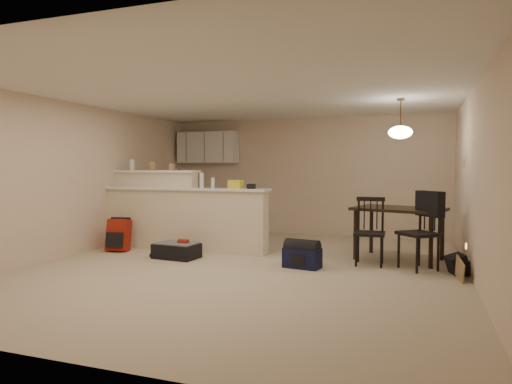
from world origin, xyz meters
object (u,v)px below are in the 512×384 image
at_px(red_backpack, 119,235).
at_px(black_daypack, 458,265).
at_px(dining_chair_near, 370,231).
at_px(navy_duffel, 302,258).
at_px(dining_chair_far, 418,231).
at_px(dining_table, 399,214).
at_px(pendant_lamp, 400,132).
at_px(suitcase, 177,251).

distance_m(red_backpack, black_daypack, 5.38).
bearing_deg(red_backpack, dining_chair_near, -5.16).
bearing_deg(black_daypack, navy_duffel, 81.79).
bearing_deg(dining_chair_far, red_backpack, -128.28).
height_order(dining_table, navy_duffel, dining_table).
bearing_deg(black_daypack, pendant_lamp, 30.01).
relative_size(pendant_lamp, navy_duffel, 1.20).
xyz_separation_m(pendant_lamp, dining_chair_near, (-0.39, -0.54, -1.49)).
relative_size(navy_duffel, black_daypack, 1.73).
distance_m(dining_table, dining_chair_near, 0.70).
relative_size(pendant_lamp, dining_chair_far, 0.57).
distance_m(pendant_lamp, dining_chair_near, 1.63).
relative_size(dining_chair_near, red_backpack, 1.83).
height_order(pendant_lamp, dining_chair_far, pendant_lamp).
bearing_deg(black_daypack, dining_table, 30.01).
relative_size(dining_chair_far, navy_duffel, 2.10).
bearing_deg(dining_chair_far, dining_table, 164.50).
xyz_separation_m(dining_table, red_backpack, (-4.58, -0.81, -0.45)).
xyz_separation_m(dining_table, dining_chair_far, (0.29, -0.62, -0.18)).
bearing_deg(dining_chair_near, dining_table, 52.27).
xyz_separation_m(red_backpack, navy_duffel, (3.31, -0.23, -0.13)).
xyz_separation_m(dining_chair_near, dining_chair_far, (0.68, -0.08, 0.04)).
height_order(dining_table, black_daypack, dining_table).
distance_m(dining_chair_far, black_daypack, 0.67).
bearing_deg(navy_duffel, pendant_lamp, 48.70).
relative_size(dining_table, dining_chair_near, 1.49).
bearing_deg(dining_table, suitcase, -147.93).
distance_m(pendant_lamp, navy_duffel, 2.48).
relative_size(dining_chair_near, black_daypack, 3.35).
xyz_separation_m(pendant_lamp, red_backpack, (-4.58, -0.81, -1.72)).
bearing_deg(black_daypack, dining_chair_near, 63.13).
relative_size(pendant_lamp, black_daypack, 2.08).
distance_m(dining_table, suitcase, 3.54).
xyz_separation_m(dining_table, black_daypack, (0.79, -0.76, -0.59)).
distance_m(dining_chair_near, dining_chair_far, 0.68).
xyz_separation_m(dining_chair_far, suitcase, (-3.61, -0.42, -0.43)).
bearing_deg(black_daypack, dining_chair_far, 57.75).
height_order(dining_chair_far, red_backpack, dining_chair_far).
relative_size(dining_table, suitcase, 2.19).
bearing_deg(red_backpack, suitcase, -18.94).
xyz_separation_m(suitcase, navy_duffel, (2.05, -0.01, 0.03)).
relative_size(dining_chair_far, red_backpack, 1.99).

